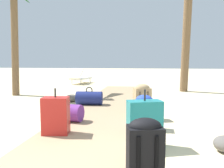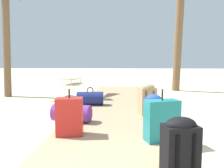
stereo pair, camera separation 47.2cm
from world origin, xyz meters
name	(u,v)px [view 2 (the right image)]	position (x,y,z in m)	size (l,w,h in m)	color
ground_plane	(113,117)	(0.00, 3.24, 0.00)	(60.00, 60.00, 0.00)	beige
boardwalk	(115,107)	(0.00, 4.05, 0.04)	(1.66, 8.10, 0.08)	tan
suitcase_teal	(162,120)	(0.72, 1.76, 0.35)	(0.48, 0.34, 0.69)	#197A7F
suitcase_red	(70,117)	(-0.55, 1.90, 0.35)	(0.39, 0.28, 0.66)	red
backpack_blue	(153,108)	(0.71, 2.58, 0.34)	(0.29, 0.27, 0.49)	#2847B7
backpack_black	(180,147)	(0.72, 0.78, 0.38)	(0.34, 0.27, 0.57)	black
duffel_bag_purple	(72,113)	(-0.69, 2.60, 0.23)	(0.70, 0.40, 0.41)	#6B2D84
backpack_tan	(147,98)	(0.67, 3.20, 0.40)	(0.37, 0.32, 0.61)	tan
duffel_bag_navy	(90,98)	(-0.60, 4.07, 0.24)	(0.64, 0.36, 0.43)	navy
lounge_chair	(70,77)	(-2.49, 9.65, 0.33)	(0.85, 1.63, 0.78)	white
rock_left_near	(70,99)	(-1.28, 4.81, 0.10)	(0.32, 0.36, 0.20)	#5B5651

